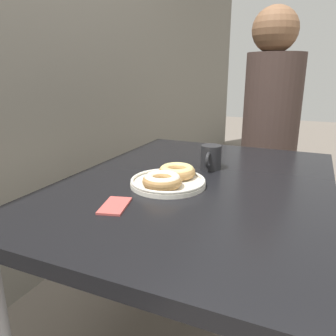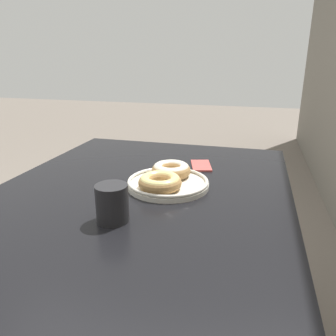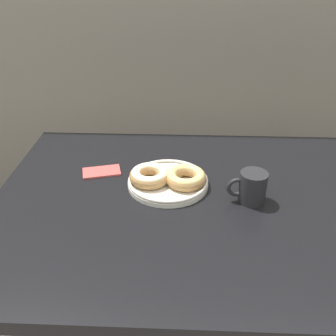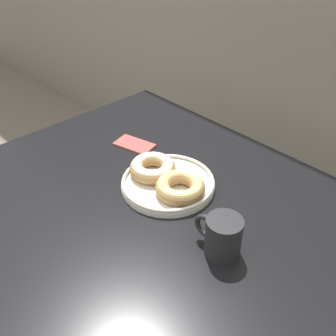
% 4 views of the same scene
% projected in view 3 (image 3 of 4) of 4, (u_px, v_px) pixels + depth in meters
% --- Properties ---
extents(dining_table, '(1.19, 0.87, 0.73)m').
position_uv_depth(dining_table, '(195.00, 219.00, 1.12)').
color(dining_table, black).
rests_on(dining_table, ground_plane).
extents(donut_plate, '(0.28, 0.25, 0.06)m').
position_uv_depth(donut_plate, '(168.00, 178.00, 1.13)').
color(donut_plate, silver).
rests_on(donut_plate, dining_table).
extents(coffee_mug, '(0.11, 0.08, 0.09)m').
position_uv_depth(coffee_mug, '(252.00, 187.00, 1.06)').
color(coffee_mug, '#232326').
rests_on(coffee_mug, dining_table).
extents(napkin, '(0.13, 0.09, 0.01)m').
position_uv_depth(napkin, '(102.00, 172.00, 1.21)').
color(napkin, '#BC4C47').
rests_on(napkin, dining_table).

